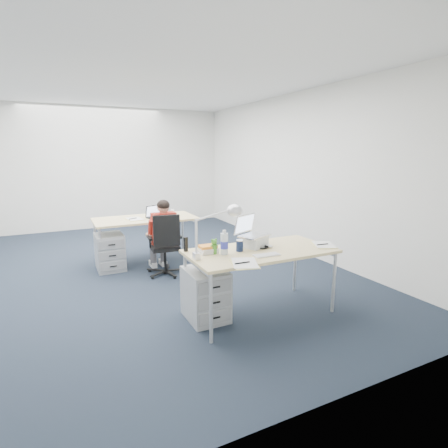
% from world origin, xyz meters
% --- Properties ---
extents(floor, '(7.00, 7.00, 0.00)m').
position_xyz_m(floor, '(0.00, 0.00, 0.00)').
color(floor, black).
rests_on(floor, ground).
extents(room, '(6.02, 7.02, 2.80)m').
position_xyz_m(room, '(0.00, 0.00, 1.71)').
color(room, silver).
rests_on(room, ground).
extents(desk_near, '(1.60, 0.80, 0.73)m').
position_xyz_m(desk_near, '(1.04, -2.03, 0.68)').
color(desk_near, '#D4BC7A').
rests_on(desk_near, ground).
extents(desk_far, '(1.60, 0.80, 0.73)m').
position_xyz_m(desk_far, '(0.36, 0.39, 0.68)').
color(desk_far, '#D4BC7A').
rests_on(desk_far, ground).
extents(office_chair, '(0.64, 0.64, 0.92)m').
position_xyz_m(office_chair, '(0.45, -0.35, 0.26)').
color(office_chair, black).
rests_on(office_chair, ground).
extents(seated_person, '(0.34, 0.60, 1.10)m').
position_xyz_m(seated_person, '(0.46, -0.19, 0.55)').
color(seated_person, '#A02216').
rests_on(seated_person, ground).
extents(drawer_pedestal_near, '(0.40, 0.50, 0.55)m').
position_xyz_m(drawer_pedestal_near, '(0.44, -1.90, 0.28)').
color(drawer_pedestal_near, '#A9ACAE').
rests_on(drawer_pedestal_near, ground).
extents(drawer_pedestal_far, '(0.40, 0.50, 0.55)m').
position_xyz_m(drawer_pedestal_far, '(-0.24, 0.25, 0.28)').
color(drawer_pedestal_far, '#A9ACAE').
rests_on(drawer_pedestal_far, ground).
extents(silver_laptop, '(0.41, 0.38, 0.35)m').
position_xyz_m(silver_laptop, '(1.04, -1.89, 0.91)').
color(silver_laptop, silver).
rests_on(silver_laptop, desk_near).
extents(wireless_keyboard, '(0.28, 0.13, 0.01)m').
position_xyz_m(wireless_keyboard, '(0.98, -2.24, 0.74)').
color(wireless_keyboard, white).
rests_on(wireless_keyboard, desk_near).
extents(computer_mouse, '(0.08, 0.11, 0.03)m').
position_xyz_m(computer_mouse, '(1.17, -1.99, 0.75)').
color(computer_mouse, white).
rests_on(computer_mouse, desk_near).
extents(headphones, '(0.23, 0.21, 0.03)m').
position_xyz_m(headphones, '(1.09, -1.96, 0.75)').
color(headphones, black).
rests_on(headphones, desk_near).
extents(can_koozie, '(0.09, 0.09, 0.13)m').
position_xyz_m(can_koozie, '(0.81, -1.97, 0.79)').
color(can_koozie, '#141F3E').
rests_on(can_koozie, desk_near).
extents(water_bottle, '(0.10, 0.10, 0.26)m').
position_xyz_m(water_bottle, '(0.61, -2.00, 0.86)').
color(water_bottle, silver).
rests_on(water_bottle, desk_near).
extents(bear_figurine, '(0.10, 0.08, 0.16)m').
position_xyz_m(bear_figurine, '(0.52, -1.94, 0.81)').
color(bear_figurine, '#2A7820').
rests_on(bear_figurine, desk_near).
extents(book_stack, '(0.22, 0.20, 0.09)m').
position_xyz_m(book_stack, '(0.48, -1.89, 0.77)').
color(book_stack, silver).
rests_on(book_stack, desk_near).
extents(cordless_phone, '(0.05, 0.04, 0.16)m').
position_xyz_m(cordless_phone, '(0.29, -1.72, 0.81)').
color(cordless_phone, black).
rests_on(cordless_phone, desk_near).
extents(papers_left, '(0.33, 0.39, 0.01)m').
position_xyz_m(papers_left, '(0.64, -2.38, 0.74)').
color(papers_left, '#DDD480').
rests_on(papers_left, desk_near).
extents(papers_right, '(0.32, 0.37, 0.01)m').
position_xyz_m(papers_right, '(1.79, -2.19, 0.74)').
color(papers_right, '#DDD480').
rests_on(papers_right, desk_near).
extents(sunglasses, '(0.09, 0.04, 0.02)m').
position_xyz_m(sunglasses, '(1.22, -1.80, 0.74)').
color(sunglasses, black).
rests_on(sunglasses, desk_near).
extents(desk_lamp, '(0.51, 0.34, 0.55)m').
position_xyz_m(desk_lamp, '(0.45, -2.03, 1.00)').
color(desk_lamp, silver).
rests_on(desk_lamp, desk_near).
extents(dark_laptop, '(0.37, 0.37, 0.21)m').
position_xyz_m(dark_laptop, '(0.53, 0.31, 0.84)').
color(dark_laptop, black).
rests_on(dark_laptop, desk_far).
extents(far_cup, '(0.06, 0.06, 0.09)m').
position_xyz_m(far_cup, '(0.86, 0.52, 0.77)').
color(far_cup, white).
rests_on(far_cup, desk_far).
extents(far_papers, '(0.27, 0.34, 0.01)m').
position_xyz_m(far_papers, '(0.17, 0.34, 0.73)').
color(far_papers, white).
rests_on(far_papers, desk_far).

